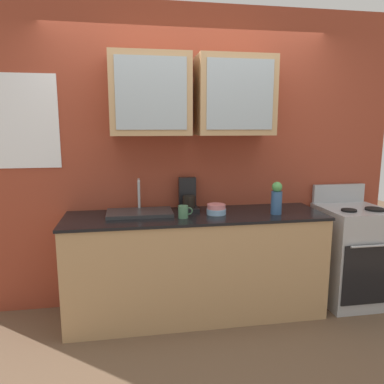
{
  "coord_description": "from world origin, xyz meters",
  "views": [
    {
      "loc": [
        -0.55,
        -3.02,
        1.66
      ],
      "look_at": [
        -0.03,
        0.0,
        1.11
      ],
      "focal_mm": 34.43,
      "sensor_mm": 36.0,
      "label": 1
    }
  ],
  "objects": [
    {
      "name": "coffee_maker",
      "position": [
        -0.04,
        0.2,
        1.02
      ],
      "size": [
        0.17,
        0.2,
        0.29
      ],
      "color": "black",
      "rests_on": "counter"
    },
    {
      "name": "stove_range",
      "position": [
        1.49,
        -0.0,
        0.46
      ],
      "size": [
        0.57,
        0.64,
        1.09
      ],
      "color": "#ADAFB5",
      "rests_on": "ground_plane"
    },
    {
      "name": "sink_faucet",
      "position": [
        -0.48,
        0.08,
        0.93
      ],
      "size": [
        0.56,
        0.32,
        0.3
      ],
      "color": "#2D2D30",
      "rests_on": "counter"
    },
    {
      "name": "back_wall_unit",
      "position": [
        -0.01,
        0.31,
        1.48
      ],
      "size": [
        3.92,
        0.44,
        2.71
      ],
      "color": "#993D28",
      "rests_on": "ground_plane"
    },
    {
      "name": "counter",
      "position": [
        0.0,
        0.0,
        0.45
      ],
      "size": [
        2.23,
        0.63,
        0.91
      ],
      "color": "tan",
      "rests_on": "ground_plane"
    },
    {
      "name": "vase",
      "position": [
        0.69,
        -0.09,
        1.05
      ],
      "size": [
        0.09,
        0.09,
        0.28
      ],
      "color": "#33598C",
      "rests_on": "counter"
    },
    {
      "name": "bowl_stack",
      "position": [
        0.17,
        -0.02,
        0.95
      ],
      "size": [
        0.17,
        0.17,
        0.09
      ],
      "color": "#8CB7E0",
      "rests_on": "counter"
    },
    {
      "name": "ground_plane",
      "position": [
        0.0,
        0.0,
        0.0
      ],
      "size": [
        10.0,
        10.0,
        0.0
      ],
      "primitive_type": "plane",
      "color": "brown"
    },
    {
      "name": "cup_near_sink",
      "position": [
        -0.12,
        -0.1,
        0.96
      ],
      "size": [
        0.12,
        0.08,
        0.1
      ],
      "color": "#4C7F59",
      "rests_on": "counter"
    }
  ]
}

